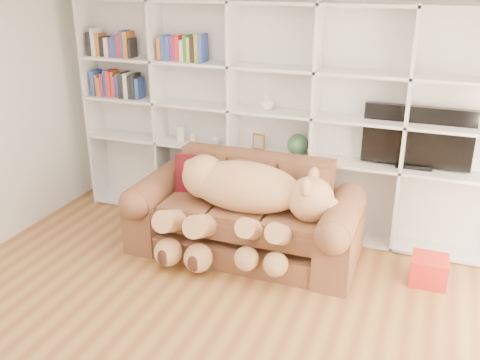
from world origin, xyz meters
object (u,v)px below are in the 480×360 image
at_px(tv, 417,138).
at_px(teddy_bear, 243,199).
at_px(gift_box, 429,270).
at_px(sofa, 245,219).

bearing_deg(tv, teddy_bear, -149.07).
bearing_deg(gift_box, tv, 111.89).
distance_m(teddy_bear, gift_box, 1.82).
relative_size(sofa, teddy_bear, 1.37).
distance_m(sofa, gift_box, 1.78).
relative_size(gift_box, tv, 0.31).
bearing_deg(sofa, teddy_bear, -77.71).
height_order(sofa, gift_box, sofa).
xyz_separation_m(gift_box, tv, (-0.26, 0.66, 1.04)).
bearing_deg(teddy_bear, tv, 30.72).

